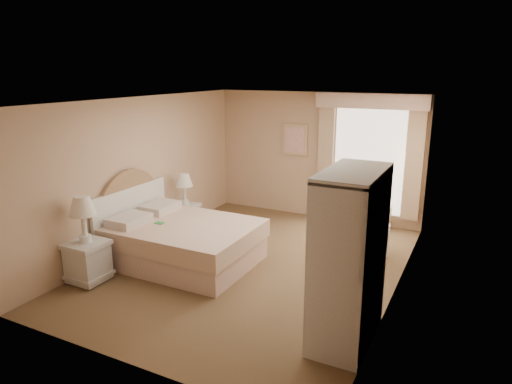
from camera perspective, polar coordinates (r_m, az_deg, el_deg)
The scene contains 9 objects.
room at distance 6.71m, azimuth -0.30°, elevation 0.66°, with size 4.21×5.51×2.51m.
window at distance 8.80m, azimuth 13.83°, elevation 4.31°, with size 2.05×0.22×2.51m.
framed_art at distance 9.26m, azimuth 4.89°, elevation 6.53°, with size 0.52×0.04×0.62m.
bed at distance 7.24m, azimuth -9.64°, elevation -5.88°, with size 2.15×1.68×1.49m.
nightstand_near at distance 6.86m, azimuth -20.41°, elevation -6.88°, with size 0.51×0.51×1.24m.
nightstand_far at distance 8.54m, azimuth -8.85°, elevation -2.23°, with size 0.44×0.44×1.07m.
round_table at distance 7.95m, azimuth 14.12°, elevation -3.25°, with size 0.68×0.68×0.72m.
cafe_chair at distance 7.71m, azimuth 14.77°, elevation -3.33°, with size 0.59×0.59×0.95m.
armoire at distance 5.12m, azimuth 11.57°, elevation -9.73°, with size 0.58×1.16×1.93m.
Camera 1 is at (2.96, -5.78, 2.93)m, focal length 32.00 mm.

